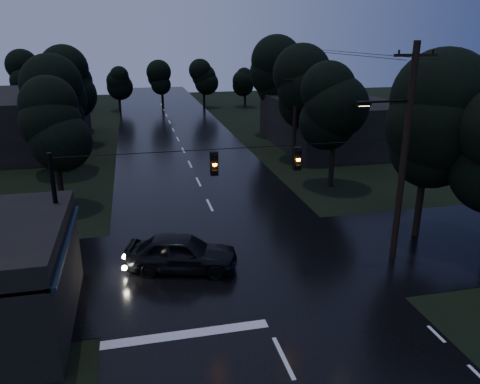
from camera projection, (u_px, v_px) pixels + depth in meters
name	position (u px, v px, depth m)	size (l,w,h in m)	color
main_road	(190.00, 164.00, 38.65)	(12.00, 120.00, 0.02)	black
cross_street	(237.00, 263.00, 22.03)	(60.00, 9.00, 0.02)	black
building_far_right	(330.00, 123.00, 44.60)	(10.00, 14.00, 4.40)	black
building_far_left	(28.00, 120.00, 44.11)	(10.00, 16.00, 5.00)	black
utility_pole_main	(403.00, 151.00, 20.99)	(3.50, 0.30, 10.00)	black
utility_pole_far	(295.00, 118.00, 37.31)	(2.00, 0.30, 7.50)	black
anchor_pole_left	(59.00, 226.00, 18.56)	(0.18, 0.18, 6.00)	black
span_signals	(255.00, 160.00, 19.54)	(15.00, 0.37, 1.12)	black
tree_corner_near	(430.00, 124.00, 23.15)	(4.48, 4.48, 9.44)	black
tree_left_a	(52.00, 123.00, 27.67)	(3.92, 3.92, 8.26)	black
tree_left_b	(59.00, 99.00, 34.81)	(4.20, 4.20, 8.85)	black
tree_left_c	(66.00, 82.00, 43.79)	(4.48, 4.48, 9.44)	black
tree_right_a	(335.00, 107.00, 31.37)	(4.20, 4.20, 8.85)	black
tree_right_b	(303.00, 88.00, 38.76)	(4.48, 4.48, 9.44)	black
tree_right_c	(275.00, 74.00, 47.99)	(4.76, 4.76, 10.03)	black
car	(182.00, 252.00, 21.18)	(2.02, 5.02, 1.71)	black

